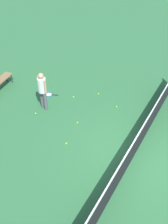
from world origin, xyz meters
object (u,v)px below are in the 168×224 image
Objects in this scene: tennis_ball_baseline at (98,94)px; tennis_ball_stray_right at (36,113)px; player_near_side at (42,88)px; tennis_ball_stray_left at (66,143)px; courtside_bench at (0,81)px; tennis_ball_near_player at (77,123)px; tennis_ball_midcourt at (73,97)px; tennis_racket_near_player at (49,95)px; tennis_ball_by_net at (117,107)px.

tennis_ball_baseline is 2.99m from tennis_ball_stray_right.
player_near_side is 2.53m from tennis_ball_stray_left.
courtside_bench is (1.86, -4.14, 0.38)m from tennis_ball_baseline.
player_near_side is 2.70m from courtside_bench.
courtside_bench reaches higher than tennis_ball_stray_right.
tennis_ball_baseline is 1.00× the size of tennis_ball_stray_left.
tennis_ball_midcourt is (-1.39, -1.05, 0.00)m from tennis_ball_near_player.
tennis_ball_stray_right is at bearing -111.62° from tennis_ball_stray_left.
player_near_side reaches higher than tennis_racket_near_player.
tennis_ball_stray_left is (1.17, 0.23, 0.00)m from tennis_ball_near_player.
tennis_ball_midcourt reaches higher than tennis_racket_near_player.
tennis_ball_midcourt is (-0.36, 1.06, 0.02)m from tennis_racket_near_player.
tennis_ball_stray_left is 1.00× the size of tennis_ball_stray_right.
tennis_racket_near_player is at bearing -133.33° from tennis_ball_stray_left.
tennis_ball_stray_right is at bearing 12.60° from tennis_racket_near_player.
tennis_ball_near_player and tennis_ball_stray_right have the same top height.
tennis_ball_by_net is 1.00× the size of tennis_ball_baseline.
tennis_ball_baseline is at bearing 147.66° from tennis_ball_stray_right.
tennis_ball_by_net is (-1.70, 0.92, 0.00)m from tennis_ball_near_player.
tennis_ball_stray_left is (2.56, 1.28, 0.00)m from tennis_ball_midcourt.
player_near_side is at bearing -36.70° from tennis_ball_baseline.
tennis_racket_near_player is 3.10m from tennis_ball_by_net.
tennis_ball_stray_left is at bearing 7.23° from tennis_ball_baseline.
tennis_ball_stray_left is 0.04× the size of courtside_bench.
tennis_ball_by_net and tennis_ball_stray_left have the same top height.
tennis_ball_stray_right is at bearing -52.60° from tennis_ball_by_net.
tennis_ball_midcourt is 1.00× the size of tennis_ball_baseline.
tennis_ball_by_net is 5.44m from courtside_bench.
player_near_side is at bearing 169.76° from tennis_ball_stray_right.
tennis_ball_midcourt is 1.91m from tennis_ball_stray_right.
tennis_ball_near_player and tennis_ball_by_net have the same top height.
tennis_ball_stray_right is at bearing -32.34° from tennis_ball_baseline.
tennis_ball_midcourt is (0.31, -1.97, 0.00)m from tennis_ball_by_net.
player_near_side reaches higher than tennis_ball_stray_right.
tennis_ball_baseline and tennis_ball_stray_left have the same top height.
tennis_ball_baseline is 4.55m from courtside_bench.
tennis_ball_stray_left is (2.20, 2.34, 0.02)m from tennis_racket_near_player.
tennis_ball_by_net is 1.00× the size of tennis_ball_stray_left.
tennis_ball_near_player and tennis_ball_baseline have the same top height.
tennis_ball_stray_right is at bearing -78.29° from tennis_ball_near_player.
player_near_side reaches higher than tennis_ball_by_net.
tennis_ball_midcourt and tennis_ball_baseline have the same top height.
tennis_racket_near_player is at bearing -116.10° from tennis_ball_near_player.
tennis_ball_near_player and tennis_ball_stray_left have the same top height.
tennis_ball_near_player is at bearing 85.59° from player_near_side.
tennis_racket_near_player is 9.16× the size of tennis_ball_baseline.
tennis_racket_near_player is 9.16× the size of tennis_ball_by_net.
tennis_ball_baseline is at bearing 131.75° from tennis_ball_midcourt.
tennis_ball_stray_left and tennis_ball_stray_right have the same top height.
tennis_ball_baseline and tennis_ball_stray_right have the same top height.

